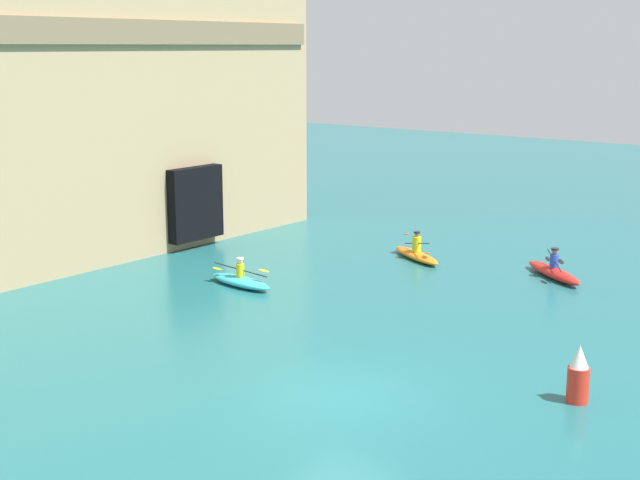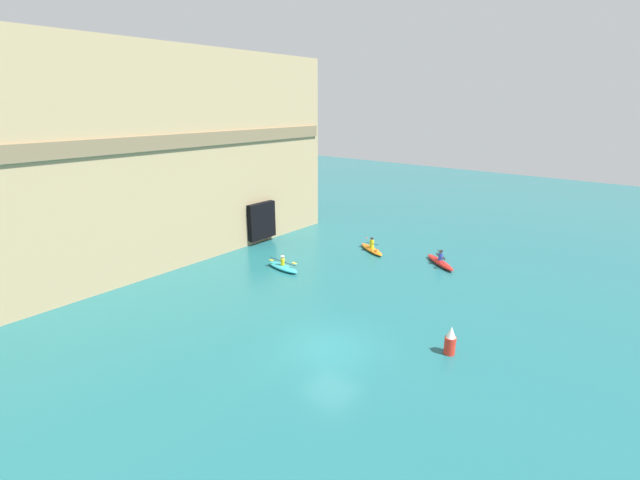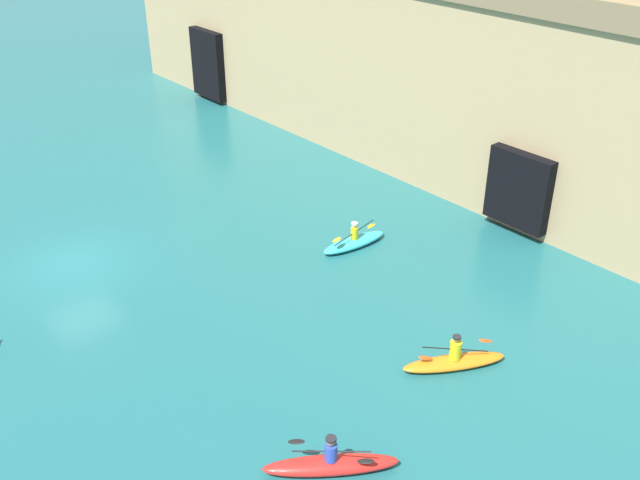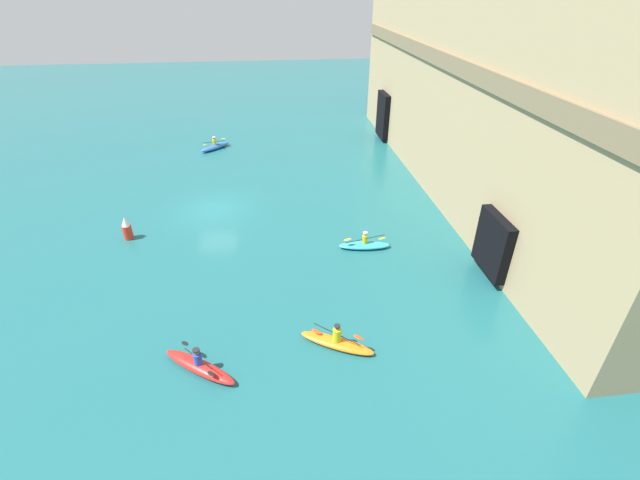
% 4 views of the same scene
% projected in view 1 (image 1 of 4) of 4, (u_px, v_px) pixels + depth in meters
% --- Properties ---
extents(ground_plane, '(120.00, 120.00, 0.00)m').
position_uv_depth(ground_plane, '(344.00, 396.00, 21.50)').
color(ground_plane, '#1E6066').
extents(kayak_orange, '(2.15, 3.13, 1.13)m').
position_uv_depth(kayak_orange, '(416.00, 254.00, 35.17)').
color(kayak_orange, orange).
rests_on(kayak_orange, ground).
extents(kayak_red, '(2.52, 3.15, 1.11)m').
position_uv_depth(kayak_red, '(554.00, 272.00, 32.36)').
color(kayak_red, red).
rests_on(kayak_red, ground).
extents(kayak_cyan, '(1.03, 2.93, 1.03)m').
position_uv_depth(kayak_cyan, '(240.00, 281.00, 31.24)').
color(kayak_cyan, '#33B2C6').
rests_on(kayak_cyan, ground).
extents(marker_buoy, '(0.52, 0.52, 1.42)m').
position_uv_depth(marker_buoy, '(578.00, 376.00, 20.99)').
color(marker_buoy, red).
rests_on(marker_buoy, ground).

